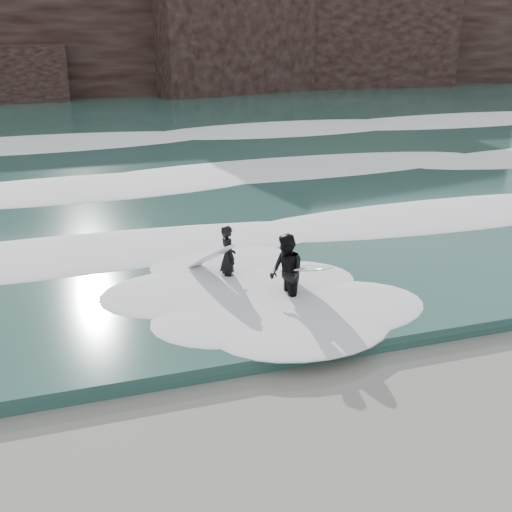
% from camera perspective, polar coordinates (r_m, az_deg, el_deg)
% --- Properties ---
extents(ground, '(120.00, 120.00, 0.00)m').
position_cam_1_polar(ground, '(9.81, 15.84, -17.22)').
color(ground, olive).
rests_on(ground, ground).
extents(sea, '(90.00, 52.00, 0.30)m').
position_cam_1_polar(sea, '(36.03, -10.42, 11.18)').
color(sea, '#254A44').
rests_on(sea, ground).
extents(headland, '(70.00, 9.00, 10.00)m').
position_cam_1_polar(headland, '(52.48, -13.58, 19.18)').
color(headland, black).
rests_on(headland, ground).
extents(foam_near, '(60.00, 3.20, 0.20)m').
position_cam_1_polar(foam_near, '(16.89, -0.75, 1.68)').
color(foam_near, white).
rests_on(foam_near, sea).
extents(foam_mid, '(60.00, 4.00, 0.24)m').
position_cam_1_polar(foam_mid, '(23.40, -5.88, 7.04)').
color(foam_mid, white).
rests_on(foam_mid, sea).
extents(foam_far, '(60.00, 4.80, 0.30)m').
position_cam_1_polar(foam_far, '(32.08, -9.42, 10.64)').
color(foam_far, white).
rests_on(foam_far, sea).
extents(surfer_left, '(1.17, 1.90, 1.50)m').
position_cam_1_polar(surfer_left, '(14.52, -2.96, -0.09)').
color(surfer_left, black).
rests_on(surfer_left, ground).
extents(surfer_right, '(1.14, 2.22, 1.68)m').
position_cam_1_polar(surfer_right, '(13.40, 2.98, -1.48)').
color(surfer_right, black).
rests_on(surfer_right, ground).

